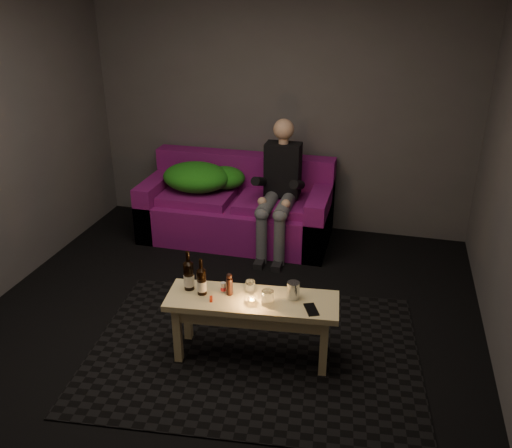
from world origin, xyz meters
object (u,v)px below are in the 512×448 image
Objects in this scene: coffee_table at (252,309)px; beer_bottle_b at (202,281)px; person at (279,185)px; beer_bottle_a at (189,275)px; sofa at (238,209)px; steel_cup at (293,290)px.

beer_bottle_b reaches higher than coffee_table.
beer_bottle_a is (-0.28, -1.76, -0.07)m from person.
person reaches higher than beer_bottle_b.
beer_bottle_b is at bearing -81.03° from sofa.
beer_bottle_a is (-0.47, 0.01, 0.20)m from coffee_table.
steel_cup is (0.94, -1.86, 0.25)m from sofa.
person is 1.79m from beer_bottle_a.
sofa is at bearing 161.71° from person.
beer_bottle_b is 0.64m from steel_cup.
coffee_table is at bearing -1.64° from beer_bottle_a.
steel_cup is (0.27, 0.08, 0.15)m from coffee_table.
person is at bearing 96.13° from coffee_table.
steel_cup is at bearing 5.01° from beer_bottle_a.
coffee_table is 0.51m from beer_bottle_a.
steel_cup is at bearing -74.73° from person.
sofa is 0.62m from person.
beer_bottle_a reaches higher than coffee_table.
beer_bottle_a reaches higher than steel_cup.
person is 1.81m from beer_bottle_b.
steel_cup is at bearing 9.32° from beer_bottle_b.
steel_cup is at bearing -63.15° from sofa.
coffee_table is at bearing -83.87° from person.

